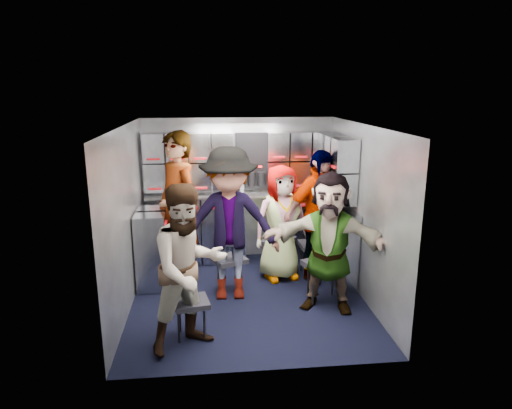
{
  "coord_description": "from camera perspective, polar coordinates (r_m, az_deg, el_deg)",
  "views": [
    {
      "loc": [
        -0.45,
        -5.14,
        2.52
      ],
      "look_at": [
        0.13,
        0.35,
        1.1
      ],
      "focal_mm": 32.0,
      "sensor_mm": 36.0,
      "label": 1
    }
  ],
  "objects": [
    {
      "name": "wall_left",
      "position": [
        5.43,
        -15.91,
        -1.83
      ],
      "size": [
        0.04,
        3.0,
        2.1
      ],
      "primitive_type": "cube",
      "color": "gray",
      "rests_on": "ground"
    },
    {
      "name": "cup_left",
      "position": [
        6.54,
        -8.18,
        1.57
      ],
      "size": [
        0.08,
        0.08,
        0.1
      ],
      "primitive_type": "cylinder",
      "color": "beige",
      "rests_on": "counter"
    },
    {
      "name": "cart_bank_left",
      "position": [
        6.1,
        -12.74,
        -5.33
      ],
      "size": [
        0.38,
        0.76,
        0.99
      ],
      "primitive_type": "cube",
      "color": "#8E929C",
      "rests_on": "ground"
    },
    {
      "name": "locker_bank_right",
      "position": [
        6.17,
        10.04,
        4.61
      ],
      "size": [
        0.28,
        1.0,
        0.82
      ],
      "primitive_type": "cube",
      "color": "#8E929C",
      "rests_on": "wall_right"
    },
    {
      "name": "jump_seat_near_right",
      "position": [
        5.56,
        8.47,
        -7.7
      ],
      "size": [
        0.53,
        0.52,
        0.5
      ],
      "rotation": [
        0.0,
        0.0,
        0.36
      ],
      "color": "black",
      "rests_on": "ground"
    },
    {
      "name": "jump_seat_mid_right",
      "position": [
        6.35,
        7.21,
        -5.22
      ],
      "size": [
        0.4,
        0.38,
        0.45
      ],
      "rotation": [
        0.0,
        0.0,
        0.05
      ],
      "color": "black",
      "rests_on": "ground"
    },
    {
      "name": "cart_bank_back",
      "position": [
        6.76,
        -1.97,
        -3.01
      ],
      "size": [
        2.68,
        0.38,
        0.99
      ],
      "primitive_type": "cube",
      "color": "#8E929C",
      "rests_on": "ground"
    },
    {
      "name": "wall_right",
      "position": [
        5.66,
        13.24,
        -1.01
      ],
      "size": [
        0.04,
        3.0,
        2.1
      ],
      "primitive_type": "cube",
      "color": "gray",
      "rests_on": "ground"
    },
    {
      "name": "wall_back",
      "position": [
        6.82,
        -2.14,
        1.97
      ],
      "size": [
        2.8,
        0.04,
        2.1
      ],
      "primitive_type": "cube",
      "color": "gray",
      "rests_on": "ground"
    },
    {
      "name": "jump_seat_center",
      "position": [
        6.35,
        2.86,
        -4.78
      ],
      "size": [
        0.54,
        0.53,
        0.49
      ],
      "rotation": [
        0.0,
        0.0,
        -0.43
      ],
      "color": "black",
      "rests_on": "ground"
    },
    {
      "name": "bottle_left",
      "position": [
        6.55,
        -9.92,
        2.07
      ],
      "size": [
        0.06,
        0.06,
        0.22
      ],
      "primitive_type": "cylinder",
      "color": "white",
      "rests_on": "counter"
    },
    {
      "name": "red_latch_strip",
      "position": [
        6.46,
        -1.87,
        -0.28
      ],
      "size": [
        2.6,
        0.02,
        0.03
      ],
      "primitive_type": "cube",
      "color": "#AB0E14",
      "rests_on": "cart_bank_back"
    },
    {
      "name": "jump_seat_mid_left",
      "position": [
        5.8,
        -3.37,
        -7.07
      ],
      "size": [
        0.48,
        0.47,
        0.45
      ],
      "rotation": [
        0.0,
        0.0,
        0.39
      ],
      "color": "black",
      "rests_on": "ground"
    },
    {
      "name": "floor",
      "position": [
        5.74,
        -0.98,
        -11.58
      ],
      "size": [
        3.0,
        3.0,
        0.0
      ],
      "primitive_type": "plane",
      "color": "black",
      "rests_on": "ground"
    },
    {
      "name": "attendant_arc_a",
      "position": [
        4.47,
        -8.39,
        -7.91
      ],
      "size": [
        1.01,
        0.94,
        1.66
      ],
      "primitive_type": "imported",
      "rotation": [
        0.0,
        0.0,
        0.51
      ],
      "color": "black",
      "rests_on": "ground"
    },
    {
      "name": "attendant_arc_b",
      "position": [
        5.46,
        -3.36,
        -2.5
      ],
      "size": [
        1.23,
        0.74,
        1.86
      ],
      "primitive_type": "imported",
      "rotation": [
        0.0,
        0.0,
        -0.04
      ],
      "color": "black",
      "rests_on": "ground"
    },
    {
      "name": "attendant_standing",
      "position": [
        5.89,
        -9.76,
        -0.68
      ],
      "size": [
        0.79,
        0.88,
        2.01
      ],
      "primitive_type": "imported",
      "rotation": [
        0.0,
        0.0,
        -1.02
      ],
      "color": "black",
      "rests_on": "ground"
    },
    {
      "name": "counter",
      "position": [
        6.62,
        -2.01,
        1.29
      ],
      "size": [
        2.68,
        0.42,
        0.03
      ],
      "primitive_type": "cube",
      "color": "#B7BABF",
      "rests_on": "cart_bank_back"
    },
    {
      "name": "cup_right",
      "position": [
        6.65,
        4.59,
        1.82
      ],
      "size": [
        0.08,
        0.08,
        0.09
      ],
      "primitive_type": "cylinder",
      "color": "beige",
      "rests_on": "counter"
    },
    {
      "name": "attendant_arc_c",
      "position": [
        6.07,
        3.16,
        -2.28
      ],
      "size": [
        0.85,
        0.66,
        1.55
      ],
      "primitive_type": "imported",
      "rotation": [
        0.0,
        0.0,
        0.23
      ],
      "color": "black",
      "rests_on": "ground"
    },
    {
      "name": "coffee_niche",
      "position": [
        6.67,
        -0.57,
        5.37
      ],
      "size": [
        0.46,
        0.16,
        0.84
      ],
      "primitive_type": null,
      "color": "black",
      "rests_on": "wall_back"
    },
    {
      "name": "jump_seat_near_left",
      "position": [
        4.83,
        -8.11,
        -12.25
      ],
      "size": [
        0.4,
        0.39,
        0.41
      ],
      "rotation": [
        0.0,
        0.0,
        0.18
      ],
      "color": "black",
      "rests_on": "ground"
    },
    {
      "name": "right_cabinet",
      "position": [
        6.32,
        9.9,
        -4.43
      ],
      "size": [
        0.28,
        1.2,
        1.0
      ],
      "primitive_type": "cube",
      "color": "#8E929C",
      "rests_on": "ground"
    },
    {
      "name": "ceiling",
      "position": [
        5.18,
        -1.08,
        9.78
      ],
      "size": [
        2.8,
        3.0,
        0.02
      ],
      "primitive_type": "cube",
      "color": "silver",
      "rests_on": "wall_back"
    },
    {
      "name": "bottle_right",
      "position": [
        6.63,
        4.21,
        2.47
      ],
      "size": [
        0.06,
        0.06,
        0.24
      ],
      "primitive_type": "cylinder",
      "color": "white",
      "rests_on": "counter"
    },
    {
      "name": "bottle_mid",
      "position": [
        6.54,
        -1.76,
        2.44
      ],
      "size": [
        0.06,
        0.06,
        0.26
      ],
      "primitive_type": "cylinder",
      "color": "white",
      "rests_on": "counter"
    },
    {
      "name": "attendant_arc_d",
      "position": [
        6.04,
        7.74,
        -1.48
      ],
      "size": [
        1.12,
        0.8,
        1.76
      ],
      "primitive_type": "imported",
      "rotation": [
        0.0,
        0.0,
        0.4
      ],
      "color": "black",
      "rests_on": "ground"
    },
    {
      "name": "attendant_arc_e",
      "position": [
        5.27,
        9.1,
        -4.68
      ],
      "size": [
        1.57,
        1.0,
        1.62
      ],
      "primitive_type": "imported",
      "rotation": [
        0.0,
        0.0,
        -0.38
      ],
      "color": "black",
      "rests_on": "ground"
    },
    {
      "name": "locker_bank_back",
      "position": [
        6.59,
        -2.09,
        5.43
      ],
      "size": [
        2.68,
        0.28,
        0.82
      ],
      "primitive_type": "cube",
      "color": "#8E929C",
      "rests_on": "wall_back"
    }
  ]
}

